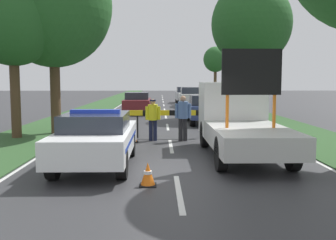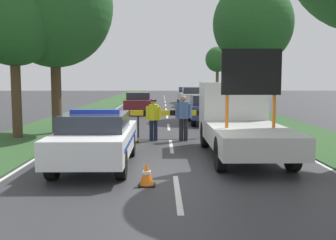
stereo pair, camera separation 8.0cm
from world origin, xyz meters
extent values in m
plane|color=#333335|center=(0.00, 0.00, 0.00)|extent=(160.00, 160.00, 0.00)
cube|color=silver|center=(0.00, -1.71, 0.00)|extent=(0.12, 2.80, 0.01)
cube|color=silver|center=(0.00, 4.05, 0.00)|extent=(0.12, 2.80, 0.01)
cube|color=silver|center=(0.00, 9.82, 0.00)|extent=(0.12, 2.80, 0.01)
cube|color=silver|center=(0.00, 15.58, 0.00)|extent=(0.12, 2.80, 0.01)
cube|color=silver|center=(0.00, 21.35, 0.00)|extent=(0.12, 2.80, 0.01)
cube|color=silver|center=(0.00, 27.12, 0.00)|extent=(0.12, 2.80, 0.01)
cube|color=silver|center=(0.00, 32.88, 0.00)|extent=(0.12, 2.80, 0.01)
cube|color=silver|center=(0.00, 38.65, 0.00)|extent=(0.12, 2.80, 0.01)
cube|color=silver|center=(0.00, 44.41, 0.00)|extent=(0.12, 2.80, 0.01)
cube|color=silver|center=(0.00, 50.18, 0.00)|extent=(0.12, 2.80, 0.01)
cube|color=silver|center=(-4.08, 19.94, 0.00)|extent=(0.10, 69.17, 0.01)
cube|color=silver|center=(4.08, 19.94, 0.00)|extent=(0.10, 69.17, 0.01)
cube|color=#2D5128|center=(-5.78, 20.00, 0.01)|extent=(3.20, 120.00, 0.03)
cube|color=#2D5128|center=(5.78, 20.00, 0.01)|extent=(3.20, 120.00, 0.03)
cube|color=white|center=(-2.09, 0.84, 0.69)|extent=(1.85, 4.57, 0.64)
cube|color=#282D38|center=(-2.09, 0.71, 1.23)|extent=(1.63, 2.10, 0.43)
cylinder|color=black|center=(-2.90, 2.26, 0.37)|extent=(0.24, 0.75, 0.75)
cylinder|color=black|center=(-1.28, 2.26, 0.37)|extent=(0.24, 0.75, 0.75)
cylinder|color=black|center=(-2.90, -0.57, 0.37)|extent=(0.24, 0.75, 0.75)
cylinder|color=black|center=(-1.28, -0.57, 0.37)|extent=(0.24, 0.75, 0.75)
cube|color=#1E38C6|center=(-2.09, 0.71, 1.50)|extent=(1.30, 0.24, 0.10)
cube|color=#193399|center=(-2.09, 0.84, 0.73)|extent=(1.86, 3.75, 0.10)
cube|color=black|center=(-2.09, 3.17, 0.63)|extent=(1.02, 0.08, 0.39)
cube|color=white|center=(2.09, 3.85, 1.35)|extent=(2.09, 1.82, 1.80)
cube|color=#232833|center=(2.09, 4.74, 1.67)|extent=(1.78, 0.04, 0.79)
cube|color=#B2B2AD|center=(2.09, 0.98, 0.74)|extent=(2.09, 3.92, 0.57)
cylinder|color=#D16619|center=(1.44, 0.98, 1.47)|extent=(0.09, 0.09, 0.90)
cylinder|color=#D16619|center=(2.73, 0.98, 1.47)|extent=(0.09, 0.09, 0.90)
cube|color=black|center=(2.09, 0.98, 2.54)|extent=(1.61, 0.12, 1.24)
cylinder|color=black|center=(1.16, 3.85, 0.45)|extent=(0.24, 0.90, 0.90)
cylinder|color=black|center=(3.01, 3.85, 0.45)|extent=(0.24, 0.90, 0.90)
cylinder|color=black|center=(1.16, 0.19, 0.45)|extent=(0.24, 0.90, 0.90)
cylinder|color=black|center=(3.01, 0.19, 0.45)|extent=(0.24, 0.90, 0.90)
cylinder|color=black|center=(-1.29, 6.12, 0.45)|extent=(0.07, 0.07, 0.91)
cylinder|color=black|center=(1.28, 6.12, 0.45)|extent=(0.07, 0.07, 0.91)
cube|color=yellow|center=(-1.34, 6.12, 1.01)|extent=(0.53, 0.08, 0.21)
cube|color=black|center=(-0.81, 6.12, 1.01)|extent=(0.53, 0.08, 0.21)
cube|color=yellow|center=(-0.27, 6.12, 1.01)|extent=(0.53, 0.08, 0.21)
cube|color=black|center=(0.26, 6.12, 1.01)|extent=(0.53, 0.08, 0.21)
cube|color=yellow|center=(0.80, 6.12, 1.01)|extent=(0.53, 0.08, 0.21)
cube|color=black|center=(1.33, 6.12, 1.01)|extent=(0.53, 0.08, 0.21)
cylinder|color=#191E38|center=(-0.74, 5.36, 0.40)|extent=(0.15, 0.15, 0.80)
cylinder|color=#191E38|center=(-0.57, 5.36, 0.40)|extent=(0.15, 0.15, 0.80)
cylinder|color=yellow|center=(-0.65, 5.36, 1.10)|extent=(0.37, 0.37, 0.60)
cylinder|color=yellow|center=(-0.88, 5.36, 1.07)|extent=(0.12, 0.12, 0.51)
cylinder|color=yellow|center=(-0.43, 5.36, 1.07)|extent=(0.12, 0.12, 0.51)
sphere|color=#A57A5B|center=(-0.65, 5.36, 1.50)|extent=(0.21, 0.21, 0.21)
cylinder|color=#141933|center=(-0.65, 5.36, 1.55)|extent=(0.24, 0.24, 0.05)
cylinder|color=#232326|center=(0.41, 5.29, 0.43)|extent=(0.16, 0.16, 0.86)
cylinder|color=#232326|center=(0.59, 5.29, 0.43)|extent=(0.16, 0.16, 0.86)
cylinder|color=#4C6B9E|center=(0.50, 5.29, 1.19)|extent=(0.40, 0.40, 0.65)
cylinder|color=#4C6B9E|center=(0.25, 5.29, 1.15)|extent=(0.13, 0.13, 0.55)
cylinder|color=#4C6B9E|center=(0.74, 5.29, 1.15)|extent=(0.13, 0.13, 0.55)
sphere|color=#A57A5B|center=(0.50, 5.29, 1.62)|extent=(0.22, 0.22, 0.22)
cube|color=black|center=(-0.66, -1.18, 0.01)|extent=(0.37, 0.37, 0.03)
cone|color=orange|center=(-0.66, -1.18, 0.27)|extent=(0.32, 0.32, 0.49)
cylinder|color=white|center=(-0.66, -1.18, 0.30)|extent=(0.18, 0.18, 0.07)
cube|color=black|center=(-1.40, 4.99, 0.01)|extent=(0.37, 0.37, 0.03)
cone|color=orange|center=(-1.40, 4.99, 0.28)|extent=(0.32, 0.32, 0.49)
cylinder|color=white|center=(-1.40, 4.99, 0.30)|extent=(0.18, 0.18, 0.07)
cube|color=black|center=(2.00, 7.03, 0.01)|extent=(0.47, 0.47, 0.03)
cone|color=orange|center=(2.00, 7.03, 0.34)|extent=(0.40, 0.40, 0.61)
cylinder|color=white|center=(2.00, 7.03, 0.37)|extent=(0.22, 0.22, 0.09)
cube|color=black|center=(-3.54, 6.57, 0.01)|extent=(0.36, 0.36, 0.03)
cone|color=orange|center=(-3.54, 6.57, 0.27)|extent=(0.31, 0.31, 0.48)
cylinder|color=white|center=(-3.54, 6.57, 0.29)|extent=(0.17, 0.17, 0.07)
cube|color=navy|center=(2.11, 11.38, 0.69)|extent=(1.92, 3.97, 0.66)
cube|color=#282D38|center=(2.11, 11.26, 1.27)|extent=(1.69, 1.83, 0.51)
cylinder|color=black|center=(1.27, 12.61, 0.36)|extent=(0.24, 0.72, 0.72)
cylinder|color=black|center=(2.95, 12.61, 0.36)|extent=(0.24, 0.72, 0.72)
cylinder|color=black|center=(1.27, 10.15, 0.36)|extent=(0.24, 0.72, 0.72)
cylinder|color=black|center=(2.95, 10.15, 0.36)|extent=(0.24, 0.72, 0.72)
cube|color=maroon|center=(-1.95, 17.94, 0.69)|extent=(1.80, 4.27, 0.65)
cube|color=#282D38|center=(-1.95, 17.81, 1.25)|extent=(1.58, 1.97, 0.48)
cylinder|color=black|center=(-2.73, 19.27, 0.36)|extent=(0.24, 0.73, 0.73)
cylinder|color=black|center=(-1.18, 19.27, 0.36)|extent=(0.24, 0.73, 0.73)
cylinder|color=black|center=(-2.73, 16.62, 0.36)|extent=(0.24, 0.73, 0.73)
cylinder|color=black|center=(-1.18, 16.62, 0.36)|extent=(0.24, 0.73, 0.73)
cube|color=silver|center=(2.31, 25.31, 0.77)|extent=(1.79, 4.60, 0.75)
cube|color=#282D38|center=(2.31, 25.17, 1.43)|extent=(1.57, 2.12, 0.57)
cylinder|color=black|center=(1.54, 26.73, 0.40)|extent=(0.24, 0.79, 0.79)
cylinder|color=black|center=(3.08, 26.73, 0.40)|extent=(0.24, 0.79, 0.79)
cylinder|color=black|center=(1.54, 23.88, 0.40)|extent=(0.24, 0.79, 0.79)
cylinder|color=black|center=(3.08, 23.88, 0.40)|extent=(0.24, 0.79, 0.79)
cube|color=#B2B2B7|center=(2.16, 30.70, 0.74)|extent=(1.75, 4.10, 0.74)
cube|color=#282D38|center=(2.16, 30.58, 1.38)|extent=(1.54, 1.89, 0.54)
cylinder|color=black|center=(1.41, 31.98, 0.37)|extent=(0.24, 0.73, 0.73)
cylinder|color=black|center=(2.92, 31.98, 0.37)|extent=(0.24, 0.73, 0.73)
cylinder|color=black|center=(1.41, 29.43, 0.37)|extent=(0.24, 0.73, 0.73)
cylinder|color=black|center=(2.92, 29.43, 0.37)|extent=(0.24, 0.73, 0.73)
cylinder|color=#4C3823|center=(5.33, 15.10, 1.98)|extent=(0.43, 0.43, 3.96)
ellipsoid|color=#235623|center=(5.33, 15.10, 5.82)|extent=(4.96, 4.96, 5.21)
cylinder|color=#4C3823|center=(-4.90, 7.43, 1.81)|extent=(0.43, 0.43, 3.61)
ellipsoid|color=#235623|center=(-4.90, 7.43, 5.48)|extent=(4.98, 4.98, 5.23)
cylinder|color=#4C3823|center=(-6.15, 6.14, 1.70)|extent=(0.38, 0.38, 3.41)
ellipsoid|color=#235623|center=(-6.15, 6.14, 4.72)|extent=(3.49, 3.49, 3.67)
cylinder|color=#4C3823|center=(6.71, 40.53, 1.92)|extent=(0.37, 0.37, 3.84)
ellipsoid|color=#235623|center=(6.71, 40.53, 4.99)|extent=(3.06, 3.06, 3.21)
cylinder|color=#473828|center=(4.97, 17.25, 3.01)|extent=(0.20, 0.20, 6.03)
cube|color=#473828|center=(4.97, 17.25, 5.43)|extent=(1.20, 0.10, 0.10)
camera|label=1|loc=(-0.40, -9.65, 2.31)|focal=42.00mm
camera|label=2|loc=(-0.32, -9.65, 2.31)|focal=42.00mm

